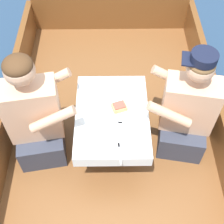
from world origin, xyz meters
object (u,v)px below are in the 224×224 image
object	(u,v)px
sandwich	(119,107)
coffee_cup_port	(93,145)
person_port	(36,118)
coffee_cup_starboard	(136,99)
person_starboard	(186,112)

from	to	relation	value
sandwich	coffee_cup_port	bearing A→B (deg)	-119.98
person_port	sandwich	size ratio (longest dim) A/B	8.06
person_port	coffee_cup_starboard	xyz separation A→B (m)	(0.77, 0.14, 0.04)
person_port	coffee_cup_port	size ratio (longest dim) A/B	10.70
person_port	coffee_cup_port	world-z (taller)	person_port
sandwich	coffee_cup_starboard	world-z (taller)	sandwich
person_port	person_starboard	xyz separation A→B (m)	(1.16, 0.06, -0.03)
person_starboard	sandwich	bearing A→B (deg)	9.73
coffee_cup_port	person_starboard	bearing A→B (deg)	24.58
coffee_cup_starboard	person_port	bearing A→B (deg)	-169.47
person_port	coffee_cup_port	bearing A→B (deg)	-40.30
coffee_cup_port	person_port	bearing A→B (deg)	149.05
sandwich	person_port	bearing A→B (deg)	-173.88
coffee_cup_starboard	person_starboard	bearing A→B (deg)	-11.86
person_starboard	sandwich	size ratio (longest dim) A/B	7.82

